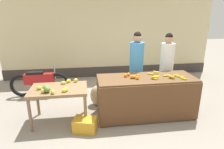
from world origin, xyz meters
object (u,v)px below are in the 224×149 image
(parked_motorcycle, at_px, (40,82))
(produce_sack, at_px, (97,96))
(produce_crate, at_px, (85,125))
(vendor_woman_blue_shirt, at_px, (136,68))
(vendor_woman_white_shirt, at_px, (166,68))

(parked_motorcycle, xyz_separation_m, produce_sack, (1.54, -0.82, -0.14))
(produce_crate, distance_m, produce_sack, 1.13)
(vendor_woman_blue_shirt, bearing_deg, parked_motorcycle, 162.63)
(vendor_woman_blue_shirt, distance_m, produce_crate, 1.88)
(vendor_woman_blue_shirt, distance_m, produce_sack, 1.19)
(parked_motorcycle, bearing_deg, vendor_woman_white_shirt, -12.65)
(vendor_woman_blue_shirt, height_order, produce_crate, vendor_woman_blue_shirt)
(produce_crate, xyz_separation_m, produce_sack, (0.32, 1.07, 0.13))
(parked_motorcycle, bearing_deg, produce_crate, -57.21)
(vendor_woman_blue_shirt, relative_size, produce_crate, 4.13)
(vendor_woman_white_shirt, relative_size, parked_motorcycle, 1.11)
(vendor_woman_white_shirt, relative_size, produce_crate, 4.03)
(vendor_woman_white_shirt, bearing_deg, produce_crate, -151.54)
(vendor_woman_blue_shirt, height_order, vendor_woman_white_shirt, vendor_woman_blue_shirt)
(vendor_woman_white_shirt, height_order, produce_sack, vendor_woman_white_shirt)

